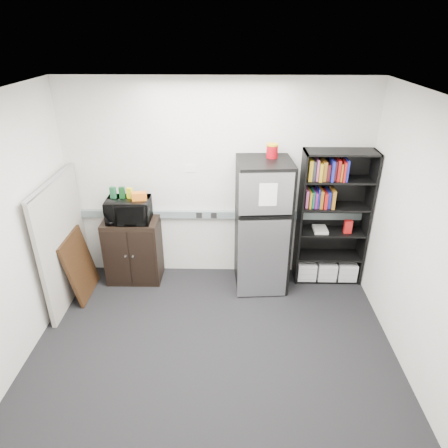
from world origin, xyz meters
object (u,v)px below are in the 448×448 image
Objects in this scene: bookshelf at (332,220)px; microwave at (129,210)px; cabinet at (134,250)px; cubicle_partition at (63,242)px; refrigerator at (262,226)px.

microwave is at bearing -178.28° from bookshelf.
cabinet is 1.63× the size of microwave.
cubicle_partition is 0.89m from microwave.
bookshelf is at bearing 0.27° from microwave.
refrigerator is (2.49, 0.34, 0.07)m from cubicle_partition.
bookshelf is at bearing 1.38° from cabinet.
bookshelf reaches higher than cubicle_partition.
microwave reaches higher than cabinet.
refrigerator reaches higher than cabinet.
microwave is 0.32× the size of refrigerator.
cubicle_partition is at bearing -171.94° from bookshelf.
refrigerator is (-0.94, -0.14, -0.03)m from bookshelf.
cubicle_partition is 1.78× the size of cabinet.
bookshelf is 3.31× the size of microwave.
bookshelf reaches higher than refrigerator.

